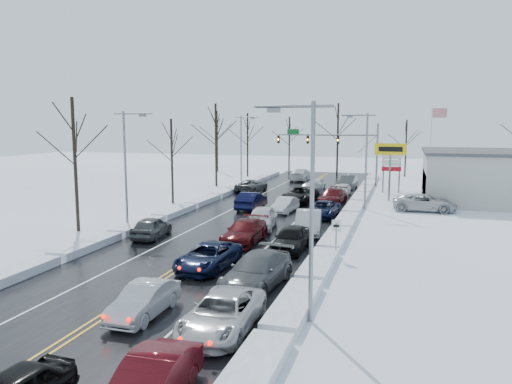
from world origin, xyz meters
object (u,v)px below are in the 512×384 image
(flagpole, at_px, (432,140))
(oncoming_car_0, at_px, (251,209))
(traffic_signal_mast, at_px, (338,143))
(tires_plus_sign, at_px, (390,153))

(flagpole, xyz_separation_m, oncoming_car_0, (-16.92, -23.20, -5.93))
(oncoming_car_0, bearing_deg, flagpole, -125.53)
(traffic_signal_mast, height_order, flagpole, flagpole)
(flagpole, bearing_deg, tires_plus_sign, -108.44)
(traffic_signal_mast, height_order, oncoming_car_0, traffic_signal_mast)
(flagpole, bearing_deg, oncoming_car_0, -126.10)
(traffic_signal_mast, bearing_deg, flagpole, 9.73)
(tires_plus_sign, distance_m, flagpole, 14.79)
(traffic_signal_mast, xyz_separation_m, tires_plus_sign, (7.05, -12.00, -0.49))
(traffic_signal_mast, xyz_separation_m, oncoming_car_0, (-5.20, -21.19, -5.48))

